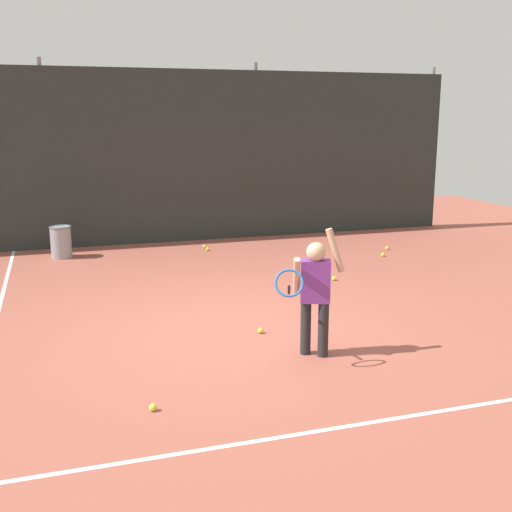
# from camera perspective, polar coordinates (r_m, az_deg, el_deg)

# --- Properties ---
(ground_plane) EXTENTS (20.00, 20.00, 0.00)m
(ground_plane) POSITION_cam_1_polar(r_m,az_deg,el_deg) (7.41, -1.88, -6.75)
(ground_plane) COLOR #9E5142
(court_line_baseline) EXTENTS (9.00, 0.05, 0.00)m
(court_line_baseline) POSITION_cam_1_polar(r_m,az_deg,el_deg) (5.23, 6.00, -15.43)
(court_line_baseline) COLOR white
(court_line_baseline) RESTS_ON ground
(back_fence_windscreen) EXTENTS (12.43, 0.08, 3.32)m
(back_fence_windscreen) POSITION_cam_1_polar(r_m,az_deg,el_deg) (12.39, -9.03, 8.79)
(back_fence_windscreen) COLOR #282D2B
(back_fence_windscreen) RESTS_ON ground
(fence_post_1) EXTENTS (0.09, 0.09, 3.47)m
(fence_post_1) POSITION_cam_1_polar(r_m,az_deg,el_deg) (12.30, -18.53, 8.62)
(fence_post_1) COLOR slate
(fence_post_1) RESTS_ON ground
(fence_post_2) EXTENTS (0.09, 0.09, 3.47)m
(fence_post_2) POSITION_cam_1_polar(r_m,az_deg,el_deg) (12.91, -0.08, 9.43)
(fence_post_2) COLOR slate
(fence_post_2) RESTS_ON ground
(fence_post_3) EXTENTS (0.09, 0.09, 3.47)m
(fence_post_3) POSITION_cam_1_polar(r_m,az_deg,el_deg) (14.66, 15.37, 9.37)
(fence_post_3) COLOR slate
(fence_post_3) RESTS_ON ground
(tennis_player) EXTENTS (0.85, 0.56, 1.35)m
(tennis_player) POSITION_cam_1_polar(r_m,az_deg,el_deg) (6.47, 5.29, -2.95)
(tennis_player) COLOR #232326
(tennis_player) RESTS_ON ground
(ball_hopper) EXTENTS (0.38, 0.38, 0.56)m
(ball_hopper) POSITION_cam_1_polar(r_m,az_deg,el_deg) (11.58, -17.25, 1.26)
(ball_hopper) COLOR gray
(ball_hopper) RESTS_ON ground
(tennis_ball_0) EXTENTS (0.07, 0.07, 0.07)m
(tennis_ball_0) POSITION_cam_1_polar(r_m,az_deg,el_deg) (11.92, -4.69, 0.86)
(tennis_ball_0) COLOR #CCE033
(tennis_ball_0) RESTS_ON ground
(tennis_ball_2) EXTENTS (0.07, 0.07, 0.07)m
(tennis_ball_2) POSITION_cam_1_polar(r_m,az_deg,el_deg) (11.41, 11.42, 0.11)
(tennis_ball_2) COLOR #CCE033
(tennis_ball_2) RESTS_ON ground
(tennis_ball_4) EXTENTS (0.07, 0.07, 0.07)m
(tennis_ball_4) POSITION_cam_1_polar(r_m,az_deg,el_deg) (11.99, 11.79, 0.70)
(tennis_ball_4) COLOR #CCE033
(tennis_ball_4) RESTS_ON ground
(tennis_ball_5) EXTENTS (0.07, 0.07, 0.07)m
(tennis_ball_5) POSITION_cam_1_polar(r_m,az_deg,el_deg) (5.57, -9.32, -13.38)
(tennis_ball_5) COLOR #CCE033
(tennis_ball_5) RESTS_ON ground
(tennis_ball_6) EXTENTS (0.07, 0.07, 0.07)m
(tennis_ball_6) POSITION_cam_1_polar(r_m,az_deg,el_deg) (9.65, 7.08, -2.02)
(tennis_ball_6) COLOR #CCE033
(tennis_ball_6) RESTS_ON ground
(tennis_ball_7) EXTENTS (0.07, 0.07, 0.07)m
(tennis_ball_7) POSITION_cam_1_polar(r_m,az_deg,el_deg) (11.68, -4.42, 0.62)
(tennis_ball_7) COLOR #CCE033
(tennis_ball_7) RESTS_ON ground
(tennis_ball_8) EXTENTS (0.07, 0.07, 0.07)m
(tennis_ball_8) POSITION_cam_1_polar(r_m,az_deg,el_deg) (7.30, 0.41, -6.77)
(tennis_ball_8) COLOR #CCE033
(tennis_ball_8) RESTS_ON ground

